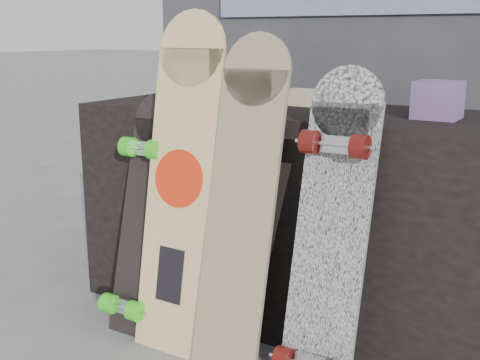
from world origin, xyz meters
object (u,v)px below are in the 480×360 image
Objects in this scene: longboard_celtic at (242,195)px; longboard_cascadia at (330,232)px; longboard_geisha at (181,174)px; vendor_table at (292,213)px; skateboard_dark at (142,213)px.

longboard_cascadia is (0.30, -0.01, -0.07)m from longboard_celtic.
longboard_geisha is at bearing 177.39° from longboard_celtic.
skateboard_dark is (-0.40, -0.40, 0.04)m from vendor_table.
longboard_celtic reaches higher than skateboard_dark.
longboard_cascadia is at bearing -1.31° from longboard_celtic.
vendor_table is at bearing 45.03° from skateboard_dark.
longboard_cascadia reaches higher than skateboard_dark.
longboard_geisha reaches higher than vendor_table.
longboard_cascadia is (0.33, -0.43, 0.10)m from vendor_table.
longboard_celtic is 1.25× the size of skateboard_dark.
vendor_table is 1.49× the size of longboard_celtic.
longboard_geisha reaches higher than longboard_celtic.
longboard_celtic is at bearing -85.98° from vendor_table.
skateboard_dark reaches higher than vendor_table.
longboard_cascadia is (0.55, -0.02, -0.10)m from longboard_geisha.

